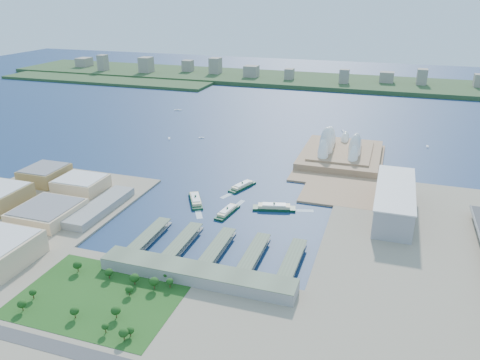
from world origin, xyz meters
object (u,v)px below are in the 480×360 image
(toaster_building, at_px, (394,201))
(ferry_c, at_px, (227,210))
(opera_house, at_px, (342,141))
(ferry_d, at_px, (274,206))
(ferry_a, at_px, (196,199))
(ferry_b, at_px, (242,185))

(toaster_building, xyz_separation_m, ferry_c, (-203.02, -61.00, -15.81))
(opera_house, bearing_deg, ferry_d, -104.23)
(ferry_a, bearing_deg, toaster_building, -20.08)
(toaster_building, height_order, ferry_b, toaster_building)
(opera_house, height_order, ferry_a, opera_house)
(ferry_b, bearing_deg, ferry_a, -103.65)
(opera_house, xyz_separation_m, ferry_b, (-120.81, -174.31, -27.20))
(ferry_b, bearing_deg, opera_house, 75.45)
(ferry_d, bearing_deg, toaster_building, -91.88)
(opera_house, distance_m, ferry_d, 239.59)
(toaster_building, distance_m, ferry_d, 152.43)
(ferry_a, bearing_deg, ferry_d, -23.52)
(ferry_b, relative_size, ferry_d, 0.91)
(opera_house, xyz_separation_m, ferry_a, (-166.02, -241.76, -26.80))
(toaster_building, distance_m, ferry_a, 259.86)
(ferry_a, height_order, ferry_c, ferry_a)
(toaster_building, height_order, ferry_a, toaster_building)
(opera_house, relative_size, ferry_d, 3.22)
(opera_house, xyz_separation_m, ferry_d, (-58.51, -230.80, -26.71))
(ferry_c, bearing_deg, ferry_a, -11.35)
(ferry_d, bearing_deg, ferry_b, 34.21)
(ferry_a, height_order, ferry_d, ferry_d)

